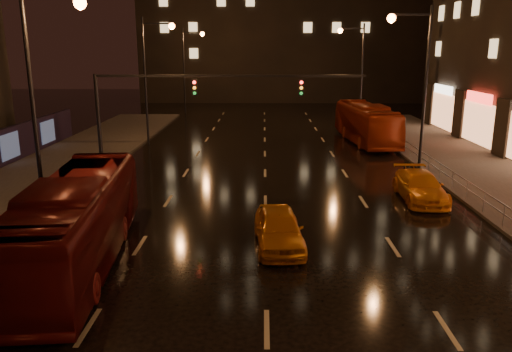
{
  "coord_description": "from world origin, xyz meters",
  "views": [
    {
      "loc": [
        -0.11,
        -8.41,
        7.54
      ],
      "look_at": [
        -0.41,
        11.41,
        2.5
      ],
      "focal_mm": 35.0,
      "sensor_mm": 36.0,
      "label": 1
    }
  ],
  "objects_px": {
    "taxi_near": "(279,228)",
    "taxi_far": "(420,187)",
    "bus_red": "(75,222)",
    "bus_curb": "(366,123)"
  },
  "relations": [
    {
      "from": "bus_curb",
      "to": "taxi_near",
      "type": "distance_m",
      "value": 24.22
    },
    {
      "from": "bus_curb",
      "to": "taxi_near",
      "type": "relative_size",
      "value": 2.59
    },
    {
      "from": "bus_red",
      "to": "taxi_far",
      "type": "bearing_deg",
      "value": 22.85
    },
    {
      "from": "taxi_near",
      "to": "bus_red",
      "type": "bearing_deg",
      "value": -170.56
    },
    {
      "from": "taxi_near",
      "to": "taxi_far",
      "type": "xyz_separation_m",
      "value": [
        7.45,
        6.39,
        -0.04
      ]
    },
    {
      "from": "bus_curb",
      "to": "taxi_near",
      "type": "xyz_separation_m",
      "value": [
        -7.9,
        -22.88,
        -0.85
      ]
    },
    {
      "from": "bus_red",
      "to": "taxi_far",
      "type": "relative_size",
      "value": 2.33
    },
    {
      "from": "bus_red",
      "to": "taxi_near",
      "type": "distance_m",
      "value": 7.54
    },
    {
      "from": "taxi_far",
      "to": "bus_red",
      "type": "bearing_deg",
      "value": -149.63
    },
    {
      "from": "bus_red",
      "to": "bus_curb",
      "type": "xyz_separation_m",
      "value": [
        15.18,
        24.62,
        -0.0
      ]
    }
  ]
}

